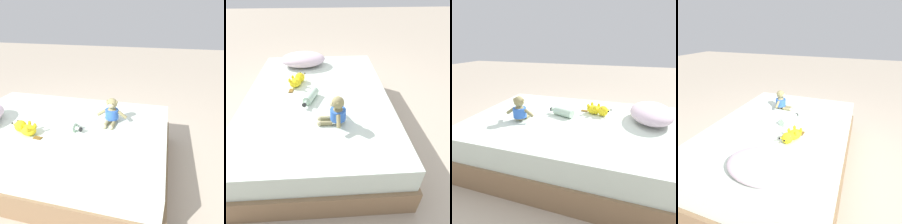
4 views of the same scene
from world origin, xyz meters
The scene contains 5 objects.
ground_plane centered at (0.00, 0.00, 0.00)m, with size 16.00×16.00×0.00m, color #B7A893.
bed centered at (0.00, 0.00, 0.21)m, with size 1.39×2.02×0.42m.
plush_monkey centered at (0.17, -0.47, 0.52)m, with size 0.23×0.29×0.24m.
plush_yellow_creature centered at (-0.20, 0.19, 0.47)m, with size 0.18×0.32×0.10m.
glass_bottle centered at (-0.05, -0.13, 0.46)m, with size 0.14×0.27×0.08m.
Camera 1 is at (-1.58, -0.91, 1.35)m, focal length 34.70 mm.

